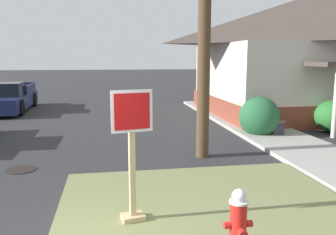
{
  "coord_description": "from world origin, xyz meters",
  "views": [
    {
      "loc": [
        0.71,
        -3.84,
        2.65
      ],
      "look_at": [
        1.91,
        3.28,
        1.42
      ],
      "focal_mm": 37.44,
      "sensor_mm": 36.0,
      "label": 1
    }
  ],
  "objects_px": {
    "stop_sign": "(132,161)",
    "pickup_truck_navy": "(8,99)",
    "manhole_cover": "(21,170)",
    "fire_hydrant": "(238,225)",
    "street_bench": "(269,117)"
  },
  "relations": [
    {
      "from": "fire_hydrant",
      "to": "manhole_cover",
      "type": "bearing_deg",
      "value": 129.53
    },
    {
      "from": "manhole_cover",
      "to": "street_bench",
      "type": "xyz_separation_m",
      "value": [
        7.68,
        2.87,
        0.58
      ]
    },
    {
      "from": "fire_hydrant",
      "to": "stop_sign",
      "type": "xyz_separation_m",
      "value": [
        -1.27,
        1.28,
        0.55
      ]
    },
    {
      "from": "stop_sign",
      "to": "pickup_truck_navy",
      "type": "distance_m",
      "value": 14.3
    },
    {
      "from": "fire_hydrant",
      "to": "pickup_truck_navy",
      "type": "relative_size",
      "value": 0.17
    },
    {
      "from": "fire_hydrant",
      "to": "pickup_truck_navy",
      "type": "height_order",
      "value": "pickup_truck_navy"
    },
    {
      "from": "pickup_truck_navy",
      "to": "stop_sign",
      "type": "bearing_deg",
      "value": -68.1
    },
    {
      "from": "stop_sign",
      "to": "pickup_truck_navy",
      "type": "bearing_deg",
      "value": 111.9
    },
    {
      "from": "fire_hydrant",
      "to": "manhole_cover",
      "type": "height_order",
      "value": "fire_hydrant"
    },
    {
      "from": "stop_sign",
      "to": "street_bench",
      "type": "relative_size",
      "value": 1.23
    },
    {
      "from": "manhole_cover",
      "to": "street_bench",
      "type": "bearing_deg",
      "value": 20.46
    },
    {
      "from": "manhole_cover",
      "to": "street_bench",
      "type": "distance_m",
      "value": 8.22
    },
    {
      "from": "stop_sign",
      "to": "street_bench",
      "type": "bearing_deg",
      "value": 49.44
    },
    {
      "from": "stop_sign",
      "to": "pickup_truck_navy",
      "type": "xyz_separation_m",
      "value": [
        -5.33,
        13.27,
        -0.45
      ]
    },
    {
      "from": "stop_sign",
      "to": "manhole_cover",
      "type": "height_order",
      "value": "stop_sign"
    }
  ]
}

